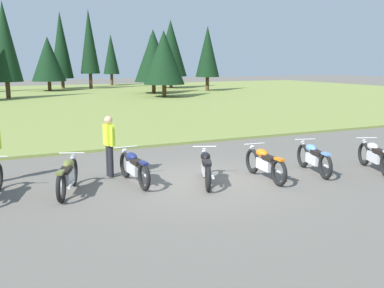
{
  "coord_description": "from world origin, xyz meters",
  "views": [
    {
      "loc": [
        -5.1,
        -10.13,
        3.11
      ],
      "look_at": [
        0.0,
        0.6,
        0.9
      ],
      "focal_mm": 41.78,
      "sensor_mm": 36.0,
      "label": 1
    }
  ],
  "objects_px": {
    "motorcycle_olive": "(68,175)",
    "motorcycle_sky_blue": "(314,158)",
    "motorcycle_black": "(206,167)",
    "rider_checking_bike": "(109,142)",
    "motorcycle_navy": "(134,167)",
    "motorcycle_silver": "(375,156)",
    "motorcycle_orange": "(265,163)"
  },
  "relations": [
    {
      "from": "rider_checking_bike",
      "to": "motorcycle_sky_blue",
      "type": "bearing_deg",
      "value": -21.16
    },
    {
      "from": "motorcycle_navy",
      "to": "rider_checking_bike",
      "type": "relative_size",
      "value": 1.26
    },
    {
      "from": "motorcycle_navy",
      "to": "motorcycle_sky_blue",
      "type": "bearing_deg",
      "value": -12.42
    },
    {
      "from": "motorcycle_sky_blue",
      "to": "rider_checking_bike",
      "type": "distance_m",
      "value": 5.7
    },
    {
      "from": "motorcycle_olive",
      "to": "motorcycle_sky_blue",
      "type": "bearing_deg",
      "value": -8.09
    },
    {
      "from": "motorcycle_navy",
      "to": "motorcycle_black",
      "type": "relative_size",
      "value": 1.07
    },
    {
      "from": "motorcycle_black",
      "to": "motorcycle_silver",
      "type": "relative_size",
      "value": 0.99
    },
    {
      "from": "motorcycle_navy",
      "to": "motorcycle_silver",
      "type": "distance_m",
      "value": 6.88
    },
    {
      "from": "motorcycle_orange",
      "to": "motorcycle_sky_blue",
      "type": "bearing_deg",
      "value": -0.53
    },
    {
      "from": "motorcycle_olive",
      "to": "motorcycle_black",
      "type": "distance_m",
      "value": 3.42
    },
    {
      "from": "motorcycle_orange",
      "to": "motorcycle_silver",
      "type": "bearing_deg",
      "value": -9.78
    },
    {
      "from": "motorcycle_silver",
      "to": "motorcycle_orange",
      "type": "bearing_deg",
      "value": 170.22
    },
    {
      "from": "motorcycle_sky_blue",
      "to": "rider_checking_bike",
      "type": "bearing_deg",
      "value": 158.84
    },
    {
      "from": "motorcycle_olive",
      "to": "rider_checking_bike",
      "type": "distance_m",
      "value": 1.8
    },
    {
      "from": "motorcycle_silver",
      "to": "motorcycle_black",
      "type": "bearing_deg",
      "value": 170.28
    },
    {
      "from": "motorcycle_orange",
      "to": "motorcycle_navy",
      "type": "bearing_deg",
      "value": 162.0
    },
    {
      "from": "motorcycle_sky_blue",
      "to": "motorcycle_olive",
      "type": "bearing_deg",
      "value": 171.91
    },
    {
      "from": "motorcycle_olive",
      "to": "rider_checking_bike",
      "type": "xyz_separation_m",
      "value": [
        1.32,
        1.11,
        0.51
      ]
    },
    {
      "from": "motorcycle_olive",
      "to": "motorcycle_orange",
      "type": "distance_m",
      "value": 5.07
    },
    {
      "from": "motorcycle_navy",
      "to": "motorcycle_black",
      "type": "xyz_separation_m",
      "value": [
        1.67,
        -0.79,
        0.0
      ]
    },
    {
      "from": "motorcycle_black",
      "to": "motorcycle_orange",
      "type": "xyz_separation_m",
      "value": [
        1.62,
        -0.27,
        0.0
      ]
    },
    {
      "from": "motorcycle_black",
      "to": "rider_checking_bike",
      "type": "distance_m",
      "value": 2.74
    },
    {
      "from": "motorcycle_silver",
      "to": "rider_checking_bike",
      "type": "bearing_deg",
      "value": 159.62
    },
    {
      "from": "motorcycle_olive",
      "to": "motorcycle_sky_blue",
      "type": "relative_size",
      "value": 0.97
    },
    {
      "from": "motorcycle_black",
      "to": "rider_checking_bike",
      "type": "xyz_separation_m",
      "value": [
        -2.04,
        1.76,
        0.51
      ]
    },
    {
      "from": "motorcycle_sky_blue",
      "to": "motorcycle_silver",
      "type": "height_order",
      "value": "same"
    },
    {
      "from": "motorcycle_navy",
      "to": "motorcycle_orange",
      "type": "height_order",
      "value": "same"
    },
    {
      "from": "motorcycle_black",
      "to": "rider_checking_bike",
      "type": "bearing_deg",
      "value": 139.21
    },
    {
      "from": "rider_checking_bike",
      "to": "motorcycle_silver",
      "type": "bearing_deg",
      "value": -20.38
    },
    {
      "from": "motorcycle_olive",
      "to": "motorcycle_black",
      "type": "bearing_deg",
      "value": -10.97
    },
    {
      "from": "motorcycle_orange",
      "to": "rider_checking_bike",
      "type": "bearing_deg",
      "value": 150.95
    },
    {
      "from": "motorcycle_orange",
      "to": "motorcycle_sky_blue",
      "type": "xyz_separation_m",
      "value": [
        1.63,
        -0.01,
        0.0
      ]
    }
  ]
}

